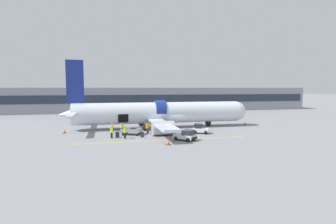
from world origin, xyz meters
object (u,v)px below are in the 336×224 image
at_px(baggage_cart_loading, 132,131).
at_px(baggage_tug_lead, 186,136).
at_px(ground_crew_loader_a, 112,132).
at_px(suitcase_on_tarmac_spare, 117,135).
at_px(ground_crew_loader_b, 122,128).
at_px(airplane, 157,113).
at_px(suitcase_on_tarmac_upright, 142,135).
at_px(ground_crew_marshal, 112,128).
at_px(ground_crew_driver, 148,128).
at_px(ground_crew_helper, 155,127).
at_px(ground_crew_supervisor, 125,132).
at_px(baggage_tug_mid, 200,129).

bearing_deg(baggage_cart_loading, baggage_tug_lead, -41.45).
height_order(ground_crew_loader_a, suitcase_on_tarmac_spare, ground_crew_loader_a).
xyz_separation_m(ground_crew_loader_a, ground_crew_loader_b, (1.69, 4.47, -0.07)).
bearing_deg(airplane, ground_crew_loader_b, -150.11).
height_order(ground_crew_loader_a, ground_crew_loader_b, ground_crew_loader_a).
relative_size(baggage_tug_lead, suitcase_on_tarmac_upright, 3.89).
relative_size(ground_crew_loader_b, ground_crew_marshal, 0.98).
xyz_separation_m(ground_crew_driver, ground_crew_marshal, (-5.42, 2.08, -0.10)).
distance_m(baggage_tug_lead, ground_crew_helper, 8.34).
bearing_deg(ground_crew_helper, suitcase_on_tarmac_upright, -121.87).
relative_size(baggage_tug_lead, ground_crew_helper, 1.94).
bearing_deg(ground_crew_loader_a, ground_crew_helper, 29.44).
distance_m(ground_crew_helper, suitcase_on_tarmac_spare, 7.11).
relative_size(baggage_cart_loading, ground_crew_supervisor, 2.31).
relative_size(airplane, ground_crew_marshal, 21.43).
xyz_separation_m(baggage_tug_mid, suitcase_on_tarmac_spare, (-12.97, -0.50, -0.27)).
bearing_deg(ground_crew_helper, ground_crew_marshal, 174.90).
xyz_separation_m(ground_crew_helper, ground_crew_marshal, (-6.86, 0.61, -0.03)).
distance_m(ground_crew_loader_a, ground_crew_supervisor, 1.94).
bearing_deg(suitcase_on_tarmac_upright, baggage_tug_lead, -32.80).
bearing_deg(baggage_tug_mid, ground_crew_marshal, 165.31).
bearing_deg(baggage_cart_loading, baggage_tug_mid, -6.27).
height_order(suitcase_on_tarmac_upright, suitcase_on_tarmac_spare, suitcase_on_tarmac_spare).
distance_m(ground_crew_loader_b, suitcase_on_tarmac_spare, 4.10).
bearing_deg(ground_crew_supervisor, baggage_tug_lead, -22.18).
distance_m(airplane, baggage_cart_loading, 8.21).
bearing_deg(suitcase_on_tarmac_spare, baggage_tug_lead, -25.58).
relative_size(baggage_cart_loading, ground_crew_marshal, 2.51).
distance_m(ground_crew_marshal, suitcase_on_tarmac_spare, 4.16).
bearing_deg(suitcase_on_tarmac_spare, baggage_tug_mid, 2.23).
xyz_separation_m(ground_crew_loader_b, ground_crew_marshal, (-1.54, 0.09, 0.02)).
bearing_deg(ground_crew_supervisor, baggage_tug_mid, 7.51).
bearing_deg(ground_crew_loader_a, suitcase_on_tarmac_upright, -3.88).
bearing_deg(suitcase_on_tarmac_spare, baggage_cart_loading, 36.71).
bearing_deg(baggage_tug_lead, suitcase_on_tarmac_spare, 154.42).
bearing_deg(ground_crew_driver, ground_crew_helper, 45.65).
distance_m(ground_crew_loader_b, suitcase_on_tarmac_upright, 5.48).
bearing_deg(suitcase_on_tarmac_upright, baggage_tug_mid, 7.76).
xyz_separation_m(ground_crew_loader_a, ground_crew_helper, (7.00, 3.95, -0.02)).
bearing_deg(ground_crew_driver, suitcase_on_tarmac_upright, -113.48).
relative_size(ground_crew_driver, suitcase_on_tarmac_spare, 2.06).
height_order(ground_crew_supervisor, suitcase_on_tarmac_spare, ground_crew_supervisor).
distance_m(ground_crew_loader_b, ground_crew_helper, 5.34).
bearing_deg(ground_crew_marshal, suitcase_on_tarmac_spare, -80.63).
xyz_separation_m(baggage_tug_lead, suitcase_on_tarmac_spare, (-9.08, 4.35, -0.26)).
bearing_deg(baggage_tug_lead, airplane, 97.99).
bearing_deg(ground_crew_helper, suitcase_on_tarmac_spare, -150.72).
xyz_separation_m(baggage_tug_mid, ground_crew_loader_b, (-12.10, 3.48, 0.17)).
xyz_separation_m(ground_crew_driver, suitcase_on_tarmac_spare, (-4.75, -2.00, -0.56)).
bearing_deg(ground_crew_supervisor, ground_crew_helper, 41.39).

